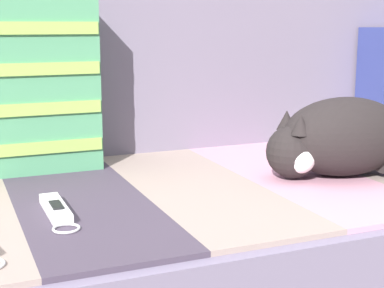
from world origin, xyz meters
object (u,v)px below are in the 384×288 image
(couch, at_px, (283,236))
(throw_pillow_striped, at_px, (18,87))
(game_remote_far, at_px, (56,210))
(sleeping_cat, at_px, (337,139))

(couch, bearing_deg, throw_pillow_striped, 158.44)
(throw_pillow_striped, relative_size, game_remote_far, 1.98)
(sleeping_cat, bearing_deg, throw_pillow_striped, 153.79)
(sleeping_cat, relative_size, game_remote_far, 1.90)
(couch, xyz_separation_m, game_remote_far, (-0.58, -0.13, 0.18))
(sleeping_cat, bearing_deg, game_remote_far, -176.60)
(game_remote_far, bearing_deg, couch, 13.02)
(couch, bearing_deg, sleeping_cat, -51.42)
(throw_pillow_striped, bearing_deg, sleeping_cat, -26.21)
(game_remote_far, bearing_deg, sleeping_cat, 3.40)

